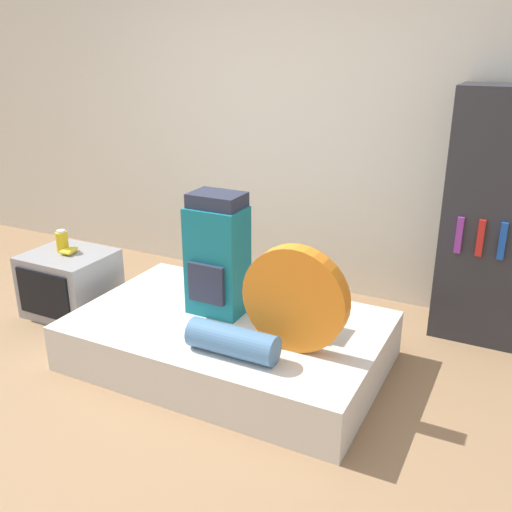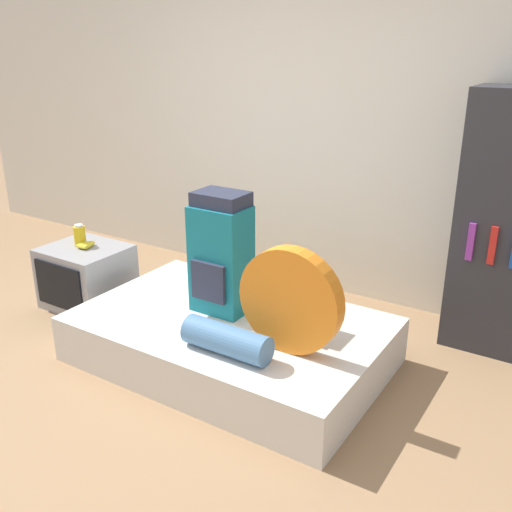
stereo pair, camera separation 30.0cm
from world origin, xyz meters
TOP-DOWN VIEW (x-y plane):
  - ground_plane at (0.00, 0.00)m, footprint 16.00×16.00m
  - wall_back at (0.00, 2.07)m, footprint 8.00×0.05m
  - bed at (0.17, 0.68)m, footprint 1.88×1.19m
  - backpack at (0.05, 0.76)m, footprint 0.34×0.28m
  - tent_bag at (0.67, 0.55)m, footprint 0.60×0.10m
  - sleeping_roll at (0.40, 0.33)m, footprint 0.51×0.17m
  - television at (-1.22, 0.77)m, footprint 0.59×0.53m
  - canister at (-1.28, 0.80)m, footprint 0.09×0.09m
  - banana_bunch at (-1.20, 0.79)m, footprint 0.12×0.15m
  - bookshelf at (1.54, 1.80)m, footprint 0.64×0.42m

SIDE VIEW (x-z plane):
  - ground_plane at x=0.00m, z-range 0.00..0.00m
  - bed at x=0.17m, z-range 0.00..0.30m
  - television at x=-1.22m, z-range 0.00..0.47m
  - sleeping_roll at x=0.40m, z-range 0.30..0.46m
  - banana_bunch at x=-1.20m, z-range 0.47..0.51m
  - canister at x=-1.28m, z-range 0.46..0.62m
  - tent_bag at x=0.67m, z-range 0.30..0.90m
  - backpack at x=0.05m, z-range 0.29..1.05m
  - bookshelf at x=1.54m, z-range 0.00..1.66m
  - wall_back at x=0.00m, z-range 0.00..2.60m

